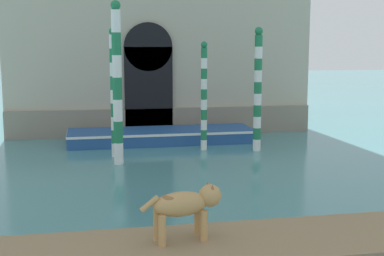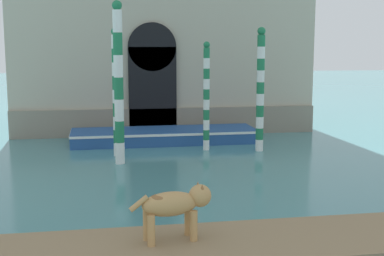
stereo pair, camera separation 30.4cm
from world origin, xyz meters
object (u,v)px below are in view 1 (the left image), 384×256
(mooring_pole_0, at_px, (204,96))
(mooring_pole_3, at_px, (258,89))
(boat_moored_near_palazzo, at_px, (161,136))
(mooring_pole_1, at_px, (114,93))
(dog_on_deck, at_px, (186,204))
(mooring_pole_2, at_px, (117,83))

(mooring_pole_0, relative_size, mooring_pole_3, 0.89)
(boat_moored_near_palazzo, height_order, mooring_pole_1, mooring_pole_1)
(boat_moored_near_palazzo, height_order, mooring_pole_0, mooring_pole_0)
(dog_on_deck, relative_size, mooring_pole_0, 0.35)
(mooring_pole_2, distance_m, mooring_pole_3, 4.43)
(mooring_pole_1, xyz_separation_m, mooring_pole_3, (4.33, 0.13, 0.03))
(boat_moored_near_palazzo, xyz_separation_m, mooring_pole_2, (-1.51, -2.97, 1.98))
(boat_moored_near_palazzo, bearing_deg, mooring_pole_3, -34.69)
(boat_moored_near_palazzo, xyz_separation_m, mooring_pole_1, (-1.58, -1.95, 1.63))
(mooring_pole_0, relative_size, mooring_pole_2, 0.76)
(mooring_pole_1, bearing_deg, boat_moored_near_palazzo, 51.04)
(mooring_pole_0, height_order, mooring_pole_1, mooring_pole_1)
(boat_moored_near_palazzo, xyz_separation_m, mooring_pole_3, (2.76, -1.82, 1.66))
(mooring_pole_2, bearing_deg, mooring_pole_1, 93.96)
(boat_moored_near_palazzo, xyz_separation_m, mooring_pole_0, (1.17, -1.44, 1.44))
(dog_on_deck, xyz_separation_m, mooring_pole_3, (3.63, 8.68, 0.79))
(dog_on_deck, xyz_separation_m, mooring_pole_0, (2.04, 9.06, 0.58))
(dog_on_deck, relative_size, mooring_pole_1, 0.31)
(boat_moored_near_palazzo, relative_size, mooring_pole_3, 1.64)
(dog_on_deck, height_order, mooring_pole_3, mooring_pole_3)
(mooring_pole_1, relative_size, mooring_pole_3, 0.99)
(dog_on_deck, bearing_deg, boat_moored_near_palazzo, 74.53)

